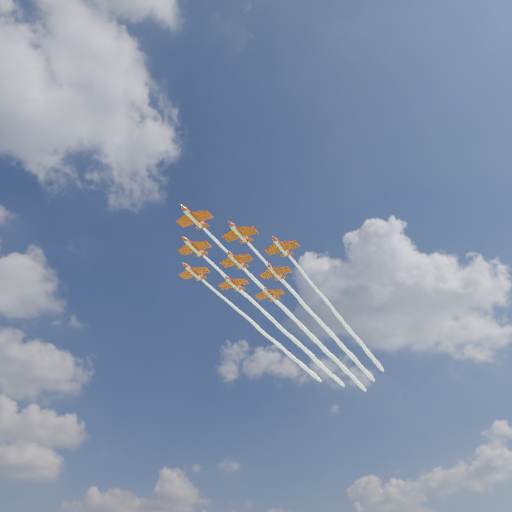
{
  "coord_description": "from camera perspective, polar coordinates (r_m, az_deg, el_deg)",
  "views": [
    {
      "loc": [
        -57.16,
        -93.83,
        14.77
      ],
      "look_at": [
        3.62,
        -2.7,
        88.65
      ],
      "focal_mm": 35.0,
      "sensor_mm": 36.0,
      "label": 1
    }
  ],
  "objects": [
    {
      "name": "jet_row2_port",
      "position": [
        156.88,
        6.95,
        -7.06
      ],
      "size": [
        93.38,
        53.5,
        2.42
      ],
      "rotation": [
        0.0,
        0.0,
        0.51
      ],
      "color": "red"
    },
    {
      "name": "jet_row3_starb",
      "position": [
        171.66,
        2.12,
        -9.75
      ],
      "size": [
        93.38,
        53.5,
        2.42
      ],
      "rotation": [
        0.0,
        0.0,
        0.51
      ],
      "color": "red"
    },
    {
      "name": "jet_row4_starb",
      "position": [
        177.56,
        5.41,
        -10.47
      ],
      "size": [
        93.38,
        53.5,
        2.42
      ],
      "rotation": [
        0.0,
        0.0,
        0.51
      ],
      "color": "red"
    },
    {
      "name": "jet_row2_starb",
      "position": [
        161.19,
        2.68,
        -8.05
      ],
      "size": [
        93.38,
        53.5,
        2.42
      ],
      "rotation": [
        0.0,
        0.0,
        0.51
      ],
      "color": "red"
    },
    {
      "name": "jet_row3_centre",
      "position": [
        167.14,
        6.13,
        -8.87
      ],
      "size": [
        93.38,
        53.5,
        2.42
      ],
      "rotation": [
        0.0,
        0.0,
        0.51
      ],
      "color": "red"
    },
    {
      "name": "jet_row4_port",
      "position": [
        173.66,
        9.35,
        -9.61
      ],
      "size": [
        93.38,
        53.5,
        2.42
      ],
      "rotation": [
        0.0,
        0.0,
        0.51
      ],
      "color": "red"
    },
    {
      "name": "jet_tail",
      "position": [
        184.02,
        8.48,
        -11.12
      ],
      "size": [
        93.38,
        53.5,
        2.42
      ],
      "rotation": [
        0.0,
        0.0,
        0.51
      ],
      "color": "red"
    },
    {
      "name": "jet_row3_port",
      "position": [
        163.49,
        10.32,
        -7.91
      ],
      "size": [
        93.38,
        53.5,
        2.42
      ],
      "rotation": [
        0.0,
        0.0,
        0.51
      ],
      "color": "red"
    },
    {
      "name": "jet_lead",
      "position": [
        150.9,
        3.31,
        -6.11
      ],
      "size": [
        93.38,
        53.5,
        2.42
      ],
      "rotation": [
        0.0,
        0.0,
        0.51
      ],
      "color": "red"
    }
  ]
}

